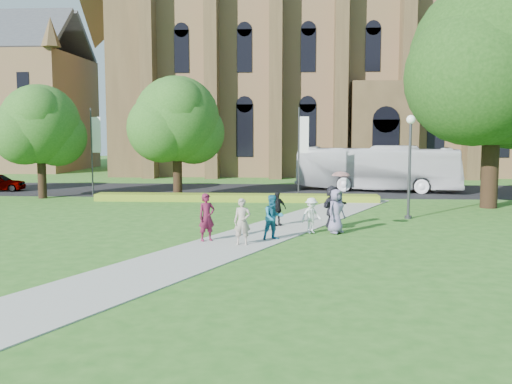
# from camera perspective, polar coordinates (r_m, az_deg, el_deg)

# --- Properties ---
(ground) EXTENTS (160.00, 160.00, 0.00)m
(ground) POSITION_cam_1_polar(r_m,az_deg,el_deg) (23.17, -0.33, -4.93)
(ground) COLOR #29611D
(ground) RESTS_ON ground
(road) EXTENTS (160.00, 10.00, 0.02)m
(road) POSITION_cam_1_polar(r_m,az_deg,el_deg) (42.94, 1.52, 0.17)
(road) COLOR black
(road) RESTS_ON ground
(footpath) EXTENTS (15.58, 28.54, 0.04)m
(footpath) POSITION_cam_1_polar(r_m,az_deg,el_deg) (24.14, -0.17, -4.43)
(footpath) COLOR #B2B2A8
(footpath) RESTS_ON ground
(flower_hedge) EXTENTS (18.00, 1.40, 0.45)m
(flower_hedge) POSITION_cam_1_polar(r_m,az_deg,el_deg) (36.31, -2.03, -0.57)
(flower_hedge) COLOR #A7B524
(flower_hedge) RESTS_ON ground
(cathedral) EXTENTS (52.60, 18.25, 28.00)m
(cathedral) POSITION_cam_1_polar(r_m,az_deg,el_deg) (63.56, 11.56, 13.69)
(cathedral) COLOR brown
(cathedral) RESTS_ON ground
(streetlamp) EXTENTS (0.44, 0.44, 5.24)m
(streetlamp) POSITION_cam_1_polar(r_m,az_deg,el_deg) (29.80, 15.14, 3.70)
(streetlamp) COLOR #38383D
(streetlamp) RESTS_ON ground
(large_tree) EXTENTS (9.60, 9.60, 13.20)m
(large_tree) POSITION_cam_1_polar(r_m,az_deg,el_deg) (35.79, 22.75, 11.93)
(large_tree) COLOR #332114
(large_tree) RESTS_ON ground
(street_tree_0) EXTENTS (5.20, 5.20, 7.50)m
(street_tree_0) POSITION_cam_1_polar(r_m,az_deg,el_deg) (40.26, -20.80, 6.32)
(street_tree_0) COLOR #332114
(street_tree_0) RESTS_ON ground
(street_tree_1) EXTENTS (5.60, 5.60, 8.05)m
(street_tree_1) POSITION_cam_1_polar(r_m,az_deg,el_deg) (37.96, -7.93, 7.22)
(street_tree_1) COLOR #332114
(street_tree_1) RESTS_ON ground
(banner_pole_0) EXTENTS (0.70, 0.10, 6.00)m
(banner_pole_0) POSITION_cam_1_polar(r_m,az_deg,el_deg) (37.90, 4.47, 4.49)
(banner_pole_0) COLOR #38383D
(banner_pole_0) RESTS_ON ground
(banner_pole_1) EXTENTS (0.70, 0.10, 6.00)m
(banner_pole_1) POSITION_cam_1_polar(r_m,az_deg,el_deg) (40.22, -15.96, 4.37)
(banner_pole_1) COLOR #38383D
(banner_pole_1) RESTS_ON ground
(tour_coach) EXTENTS (12.40, 5.62, 3.36)m
(tour_coach) POSITION_cam_1_polar(r_m,az_deg,el_deg) (43.33, 12.11, 2.34)
(tour_coach) COLOR silver
(tour_coach) RESTS_ON road
(pedestrian_0) EXTENTS (0.84, 0.77, 1.92)m
(pedestrian_0) POSITION_cam_1_polar(r_m,az_deg,el_deg) (22.94, -4.95, -2.52)
(pedestrian_0) COLOR #5B142E
(pedestrian_0) RESTS_ON footpath
(pedestrian_1) EXTENTS (1.10, 1.01, 1.83)m
(pedestrian_1) POSITION_cam_1_polar(r_m,az_deg,el_deg) (23.15, 1.73, -2.54)
(pedestrian_1) COLOR #1B658A
(pedestrian_1) RESTS_ON footpath
(pedestrian_2) EXTENTS (1.15, 1.00, 1.54)m
(pedestrian_2) POSITION_cam_1_polar(r_m,az_deg,el_deg) (24.75, 5.56, -2.35)
(pedestrian_2) COLOR silver
(pedestrian_2) RESTS_ON footpath
(pedestrian_3) EXTENTS (1.02, 0.77, 1.60)m
(pedestrian_3) POSITION_cam_1_polar(r_m,az_deg,el_deg) (26.59, 2.10, -1.67)
(pedestrian_3) COLOR black
(pedestrian_3) RESTS_ON footpath
(pedestrian_4) EXTENTS (1.09, 1.08, 1.91)m
(pedestrian_4) POSITION_cam_1_polar(r_m,az_deg,el_deg) (24.91, 8.02, -1.90)
(pedestrian_4) COLOR slate
(pedestrian_4) RESTS_ON footpath
(pedestrian_5) EXTENTS (1.51, 1.76, 1.91)m
(pedestrian_5) POSITION_cam_1_polar(r_m,az_deg,el_deg) (26.50, 7.64, -1.41)
(pedestrian_5) COLOR #25252C
(pedestrian_5) RESTS_ON footpath
(pedestrian_6) EXTENTS (0.67, 0.45, 1.81)m
(pedestrian_6) POSITION_cam_1_polar(r_m,az_deg,el_deg) (22.12, -1.38, -2.97)
(pedestrian_6) COLOR gray
(pedestrian_6) RESTS_ON footpath
(parasol) EXTENTS (0.98, 0.98, 0.68)m
(parasol) POSITION_cam_1_polar(r_m,az_deg,el_deg) (24.88, 8.46, 1.08)
(parasol) COLOR #ECA7AA
(parasol) RESTS_ON pedestrian_4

